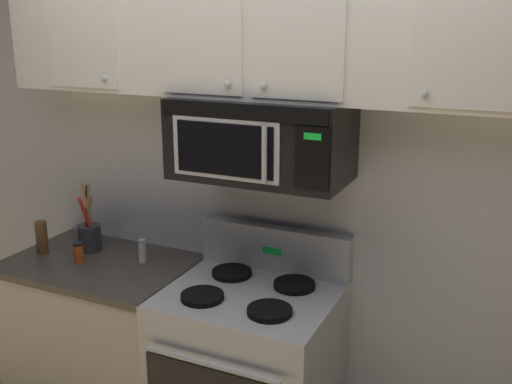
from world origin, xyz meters
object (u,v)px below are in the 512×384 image
pepper_mill (42,237)px  spice_jar (79,253)px  salt_shaker (142,251)px  over_range_microwave (261,139)px  utensil_crock_charcoal (89,234)px  stove_range (250,377)px

pepper_mill → spice_jar: bearing=-5.3°
salt_shaker → pepper_mill: pepper_mill is taller
over_range_microwave → utensil_crock_charcoal: bearing=-179.2°
spice_jar → pepper_mill: bearing=174.7°
utensil_crock_charcoal → salt_shaker: (0.34, -0.02, -0.03)m
utensil_crock_charcoal → pepper_mill: (-0.20, -0.13, -0.00)m
over_range_microwave → pepper_mill: size_ratio=4.40×
stove_range → spice_jar: stove_range is taller
salt_shaker → spice_jar: bearing=-153.6°
over_range_microwave → salt_shaker: over_range_microwave is taller
stove_range → pepper_mill: stove_range is taller
stove_range → over_range_microwave: 1.11m
pepper_mill → utensil_crock_charcoal: bearing=33.8°
over_range_microwave → pepper_mill: 1.33m
stove_range → utensil_crock_charcoal: bearing=174.0°
salt_shaker → pepper_mill: (-0.54, -0.12, 0.03)m
over_range_microwave → spice_jar: 1.12m
utensil_crock_charcoal → pepper_mill: size_ratio=2.16×
salt_shaker → spice_jar: (-0.28, -0.14, -0.01)m
stove_range → over_range_microwave: bearing=90.1°
over_range_microwave → salt_shaker: (-0.64, -0.03, -0.62)m
stove_range → salt_shaker: (-0.64, 0.09, 0.49)m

